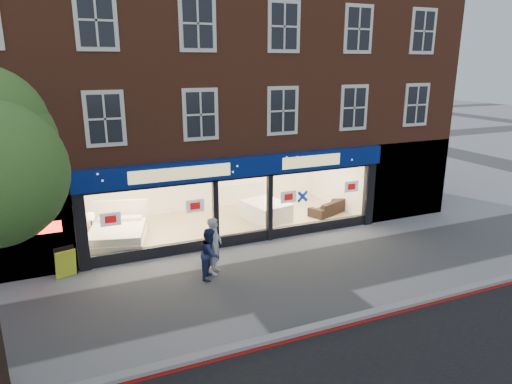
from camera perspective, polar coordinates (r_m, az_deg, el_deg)
ground at (r=14.41m, az=3.01°, el=-10.67°), size 120.00×120.00×0.00m
kerb_line at (r=12.07m, az=9.80°, el=-16.56°), size 60.00×0.10×0.01m
kerb_stone at (r=12.18m, az=9.29°, el=-15.90°), size 60.00×0.25×0.12m
showroom_floor at (r=18.86m, az=-4.06°, el=-3.96°), size 11.00×4.50×0.10m
building at (r=19.34m, az=-6.23°, el=16.48°), size 19.00×8.26×10.30m
display_bed at (r=17.21m, az=-16.86°, el=-5.11°), size 2.51×2.80×1.36m
bedside_table at (r=17.72m, az=-19.74°, el=-5.11°), size 0.54×0.54×0.55m
mattress_stack at (r=19.12m, az=1.24°, el=-2.33°), size 1.82×2.12×0.73m
sofa at (r=20.11m, az=9.02°, el=-1.83°), size 2.13×1.49×0.58m
a_board at (r=15.43m, az=-22.69°, el=-8.15°), size 0.70×0.55×0.95m
pedestrian_grey at (r=14.41m, az=-5.19°, el=-6.70°), size 0.72×0.80×1.84m
pedestrian_blue at (r=14.15m, az=-5.73°, el=-7.65°), size 0.93×0.99×1.61m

